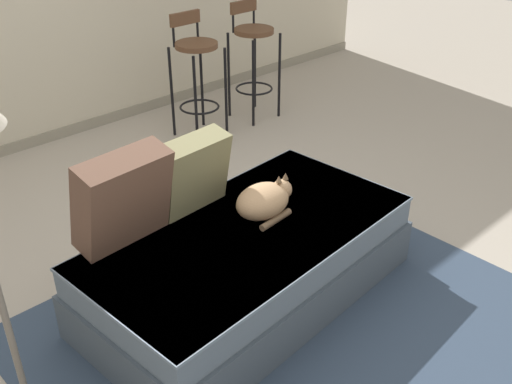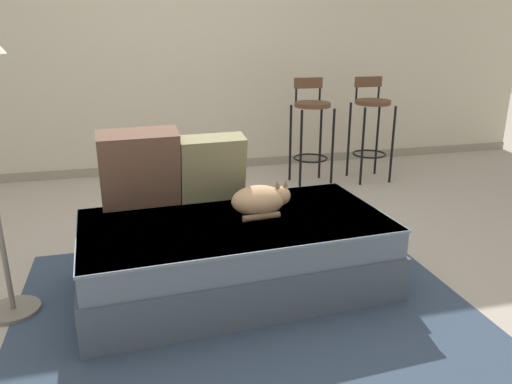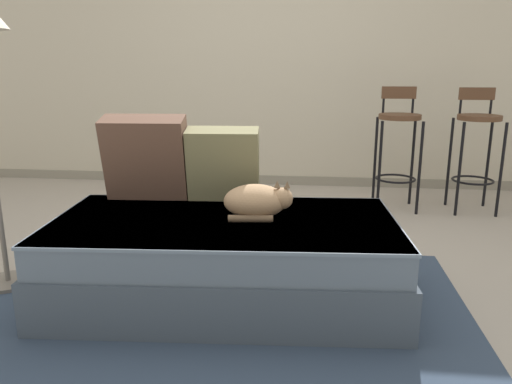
% 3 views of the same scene
% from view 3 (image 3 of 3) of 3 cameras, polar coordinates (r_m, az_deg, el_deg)
% --- Properties ---
extents(ground_plane, '(16.00, 16.00, 0.00)m').
position_cam_3_polar(ground_plane, '(3.05, -2.19, -8.60)').
color(ground_plane, '#A89E8E').
rests_on(ground_plane, ground).
extents(wall_back_panel, '(8.00, 0.10, 2.60)m').
position_cam_3_polar(wall_back_panel, '(5.04, 1.65, 15.60)').
color(wall_back_panel, beige).
rests_on(wall_back_panel, ground).
extents(wall_baseboard_trim, '(8.00, 0.02, 0.09)m').
position_cam_3_polar(wall_baseboard_trim, '(5.12, 1.50, 1.42)').
color(wall_baseboard_trim, gray).
rests_on(wall_baseboard_trim, ground).
extents(area_rug, '(2.46, 2.03, 0.01)m').
position_cam_3_polar(area_rug, '(2.42, -4.76, -14.90)').
color(area_rug, '#334256').
rests_on(area_rug, ground).
extents(couch, '(1.81, 1.04, 0.43)m').
position_cam_3_polar(couch, '(2.60, -3.57, -7.55)').
color(couch, '#44505B').
rests_on(couch, ground).
extents(throw_pillow_corner, '(0.48, 0.29, 0.49)m').
position_cam_3_polar(throw_pillow_corner, '(2.91, -12.43, 3.88)').
color(throw_pillow_corner, brown).
rests_on(throw_pillow_corner, couch).
extents(throw_pillow_middle, '(0.42, 0.24, 0.42)m').
position_cam_3_polar(throw_pillow_middle, '(2.83, -3.77, 3.23)').
color(throw_pillow_middle, '#847F56').
rests_on(throw_pillow_middle, couch).
extents(cat, '(0.36, 0.27, 0.20)m').
position_cam_3_polar(cat, '(2.53, 0.18, -1.04)').
color(cat, tan).
rests_on(cat, couch).
extents(bar_stool_near_window, '(0.34, 0.34, 1.01)m').
position_cam_3_polar(bar_stool_near_window, '(4.31, 15.94, 6.09)').
color(bar_stool_near_window, black).
rests_on(bar_stool_near_window, ground).
extents(bar_stool_by_doorway, '(0.34, 0.34, 1.01)m').
position_cam_3_polar(bar_stool_by_doorway, '(4.45, 23.91, 5.66)').
color(bar_stool_by_doorway, black).
rests_on(bar_stool_by_doorway, ground).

